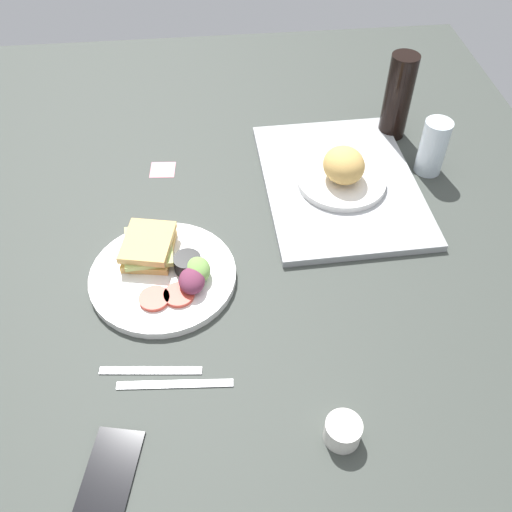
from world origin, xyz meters
TOP-DOWN VIEW (x-y plane):
  - ground_plane at (0.00, 0.00)cm, footprint 190.00×150.00cm
  - serving_tray at (-20.96, 24.07)cm, footprint 45.87×34.20cm
  - bread_plate_near at (-19.99, 24.13)cm, footprint 19.38×19.38cm
  - plate_with_salad at (1.75, -14.31)cm, footprint 27.67×27.67cm
  - drinking_glass at (-24.32, 45.15)cm, footprint 6.05×6.05cm
  - soda_bottle at (-39.05, 40.60)cm, footprint 6.40×6.40cm
  - espresso_cup at (37.11, 12.39)cm, footprint 5.60×5.60cm
  - fork at (22.41, -16.73)cm, footprint 3.18×17.05cm
  - knife at (25.41, -12.73)cm, footprint 2.82×19.05cm
  - cell_phone at (39.49, -22.36)cm, footprint 15.62×10.17cm
  - sticky_note at (-30.73, -15.11)cm, footprint 6.05×6.05cm

SIDE VIEW (x-z plane):
  - ground_plane at x=0.00cm, z-range -3.00..0.00cm
  - sticky_note at x=-30.73cm, z-range 0.00..0.12cm
  - fork at x=22.41cm, z-range 0.00..0.50cm
  - knife at x=25.41cm, z-range 0.00..0.50cm
  - cell_phone at x=39.49cm, z-range 0.00..0.80cm
  - serving_tray at x=-20.96cm, z-range 0.00..1.60cm
  - plate_with_salad at x=1.75cm, z-range -0.96..4.44cm
  - espresso_cup at x=37.11cm, z-range 0.00..4.00cm
  - bread_plate_near at x=-19.99cm, z-range 0.40..8.80cm
  - drinking_glass at x=-24.32cm, z-range 0.00..12.88cm
  - soda_bottle at x=-39.05cm, z-range 0.00..20.62cm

